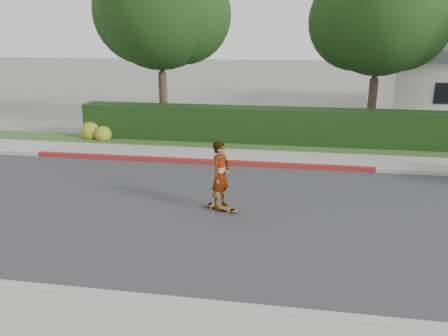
{
  "coord_description": "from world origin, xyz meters",
  "views": [
    {
      "loc": [
        -1.73,
        -10.2,
        4.48
      ],
      "look_at": [
        -3.49,
        0.62,
        1.0
      ],
      "focal_mm": 35.0,
      "sensor_mm": 36.0,
      "label": 1
    }
  ],
  "objects": [
    {
      "name": "hedge",
      "position": [
        -3.0,
        7.2,
        0.75
      ],
      "size": [
        15.0,
        1.0,
        1.5
      ],
      "primitive_type": "cube",
      "color": "black",
      "rests_on": "ground"
    },
    {
      "name": "planting_strip",
      "position": [
        0.0,
        6.6,
        0.05
      ],
      "size": [
        60.0,
        1.6,
        0.1
      ],
      "primitive_type": "cube",
      "color": "#2D4C1E",
      "rests_on": "ground"
    },
    {
      "name": "skateboard",
      "position": [
        -3.49,
        0.12,
        0.09
      ],
      "size": [
        0.97,
        0.55,
        0.09
      ],
      "rotation": [
        0.0,
        0.0,
        -0.39
      ],
      "color": "yellow",
      "rests_on": "ground"
    },
    {
      "name": "curb_far",
      "position": [
        0.0,
        4.1,
        0.07
      ],
      "size": [
        60.0,
        0.2,
        0.15
      ],
      "primitive_type": "cube",
      "color": "#9E9E99",
      "rests_on": "ground"
    },
    {
      "name": "road",
      "position": [
        0.0,
        0.0,
        0.01
      ],
      "size": [
        60.0,
        8.0,
        0.01
      ],
      "primitive_type": "cube",
      "color": "#2D2D30",
      "rests_on": "ground"
    },
    {
      "name": "curb_near",
      "position": [
        0.0,
        -4.1,
        0.07
      ],
      "size": [
        60.0,
        0.2,
        0.15
      ],
      "primitive_type": "cube",
      "color": "#9E9E99",
      "rests_on": "ground"
    },
    {
      "name": "curb_red_section",
      "position": [
        -5.0,
        4.1,
        0.08
      ],
      "size": [
        12.0,
        0.21,
        0.15
      ],
      "primitive_type": "cube",
      "color": "maroon",
      "rests_on": "ground"
    },
    {
      "name": "skateboarder",
      "position": [
        -3.49,
        0.12,
        0.97
      ],
      "size": [
        0.64,
        0.75,
        1.74
      ],
      "primitive_type": "imported",
      "rotation": [
        0.0,
        0.0,
        1.15
      ],
      "color": "white",
      "rests_on": "skateboard"
    },
    {
      "name": "flowering_shrub",
      "position": [
        -10.01,
        6.74,
        0.33
      ],
      "size": [
        1.4,
        1.0,
        0.9
      ],
      "color": "#2D4C19",
      "rests_on": "ground"
    },
    {
      "name": "tree_center",
      "position": [
        1.49,
        9.19,
        4.9
      ],
      "size": [
        5.66,
        4.84,
        7.44
      ],
      "color": "#33261C",
      "rests_on": "ground"
    },
    {
      "name": "sidewalk_far",
      "position": [
        0.0,
        5.0,
        0.06
      ],
      "size": [
        60.0,
        1.6,
        0.12
      ],
      "primitive_type": "cube",
      "color": "gray",
      "rests_on": "ground"
    },
    {
      "name": "tree_left",
      "position": [
        -7.51,
        8.69,
        5.26
      ],
      "size": [
        5.99,
        5.21,
        8.0
      ],
      "color": "#33261C",
      "rests_on": "ground"
    },
    {
      "name": "ground",
      "position": [
        0.0,
        0.0,
        0.0
      ],
      "size": [
        120.0,
        120.0,
        0.0
      ],
      "primitive_type": "plane",
      "color": "slate",
      "rests_on": "ground"
    }
  ]
}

